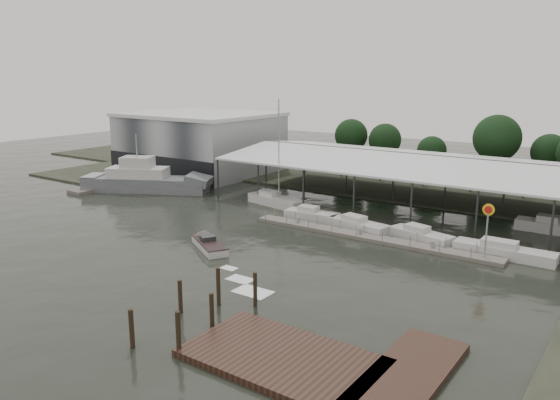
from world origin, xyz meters
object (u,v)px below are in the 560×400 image
Objects in this scene: shell_fuel_sign at (488,221)px; white_sailboat at (276,200)px; grey_trawler at (146,181)px; speedboat_underway at (208,244)px.

shell_fuel_sign is 30.02m from white_sailboat.
grey_trawler is 21.40m from white_sailboat.
speedboat_underway is at bearing -63.96° from white_sailboat.
white_sailboat reaches higher than grey_trawler.
shell_fuel_sign is at bearing -1.96° from white_sailboat.
grey_trawler is 29.94m from speedboat_underway.
grey_trawler is at bearing 1.13° from speedboat_underway.
speedboat_underway is at bearing -153.68° from shell_fuel_sign.
grey_trawler reaches higher than speedboat_underway.
shell_fuel_sign is 27.12m from speedboat_underway.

